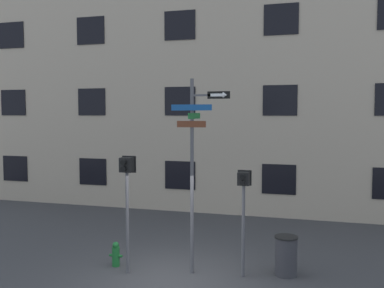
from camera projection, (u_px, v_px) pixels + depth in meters
The scene contains 7 objects.
ground_plane at pixel (171, 281), 10.33m from camera, with size 60.00×60.00×0.00m, color #38383A.
building_facade at pixel (230, 63), 17.02m from camera, with size 24.00×0.63×12.15m.
street_sign_pole at pixel (195, 159), 10.65m from camera, with size 1.48×1.06×4.91m.
pedestrian_signal_left at pixel (127, 183), 10.71m from camera, with size 0.37×0.40×2.98m.
pedestrian_signal_right at pixel (244, 196), 10.49m from camera, with size 0.34×0.40×2.65m.
fire_hydrant at pixel (116, 254), 11.34m from camera, with size 0.36×0.20×0.66m.
trash_bin at pixel (286, 256), 10.68m from camera, with size 0.58×0.58×0.99m.
Camera 1 is at (3.24, -9.54, 4.04)m, focal length 40.00 mm.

